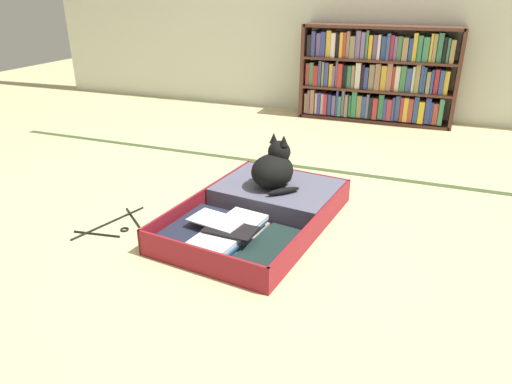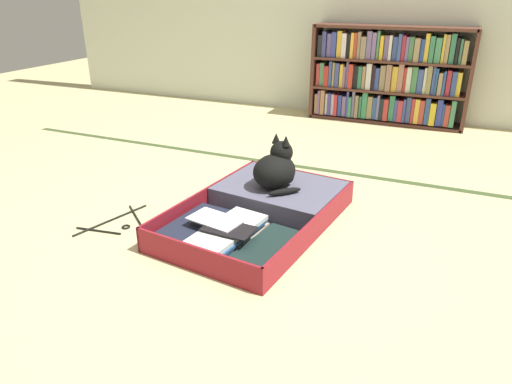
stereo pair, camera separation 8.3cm
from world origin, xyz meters
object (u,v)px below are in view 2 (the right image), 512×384
at_px(bookshelf, 387,77).
at_px(clothes_hanger, 116,222).
at_px(black_cat, 276,169).
at_px(open_suitcase, 263,209).

relative_size(bookshelf, clothes_hanger, 3.09).
relative_size(bookshelf, black_cat, 4.35).
xyz_separation_m(open_suitcase, black_cat, (0.01, 0.15, 0.17)).
bearing_deg(bookshelf, black_cat, -96.68).
distance_m(open_suitcase, black_cat, 0.22).
height_order(bookshelf, black_cat, bookshelf).
bearing_deg(bookshelf, open_suitcase, -96.52).
bearing_deg(open_suitcase, black_cat, 85.67).
relative_size(black_cat, clothes_hanger, 0.71).
height_order(black_cat, clothes_hanger, black_cat).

